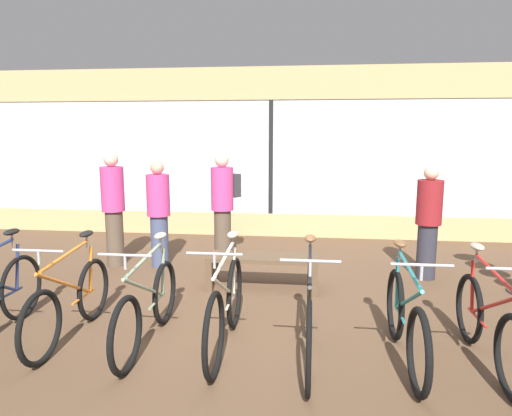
{
  "coord_description": "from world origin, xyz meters",
  "views": [
    {
      "loc": [
        0.75,
        -4.45,
        2.0
      ],
      "look_at": [
        0.0,
        1.82,
        0.95
      ],
      "focal_mm": 32.0,
      "sensor_mm": 36.0,
      "label": 1
    }
  ],
  "objects_px": {
    "bicycle_left": "(70,302)",
    "customer_near_bench": "(159,212)",
    "bicycle_center": "(226,307)",
    "customer_near_rack": "(223,204)",
    "customer_by_window": "(428,220)",
    "display_bench": "(263,262)",
    "bicycle_far_right": "(488,325)",
    "bicycle_right": "(405,321)",
    "bicycle_center_right": "(309,314)",
    "bicycle_center_left": "(148,307)",
    "customer_mid_floor": "(113,207)"
  },
  "relations": [
    {
      "from": "bicycle_center_left",
      "to": "bicycle_far_right",
      "type": "distance_m",
      "value": 3.04
    },
    {
      "from": "bicycle_center",
      "to": "customer_by_window",
      "type": "distance_m",
      "value": 3.37
    },
    {
      "from": "bicycle_left",
      "to": "customer_near_rack",
      "type": "relative_size",
      "value": 0.97
    },
    {
      "from": "bicycle_left",
      "to": "customer_near_bench",
      "type": "distance_m",
      "value": 2.52
    },
    {
      "from": "bicycle_center_left",
      "to": "bicycle_center",
      "type": "xyz_separation_m",
      "value": [
        0.75,
        0.0,
        0.03
      ]
    },
    {
      "from": "customer_near_bench",
      "to": "customer_mid_floor",
      "type": "bearing_deg",
      "value": -177.85
    },
    {
      "from": "bicycle_center_right",
      "to": "customer_mid_floor",
      "type": "distance_m",
      "value": 3.94
    },
    {
      "from": "bicycle_right",
      "to": "display_bench",
      "type": "xyz_separation_m",
      "value": [
        -1.43,
        1.73,
        -0.01
      ]
    },
    {
      "from": "bicycle_center_right",
      "to": "bicycle_right",
      "type": "height_order",
      "value": "bicycle_center_right"
    },
    {
      "from": "display_bench",
      "to": "customer_by_window",
      "type": "height_order",
      "value": "customer_by_window"
    },
    {
      "from": "display_bench",
      "to": "bicycle_center_right",
      "type": "bearing_deg",
      "value": -71.27
    },
    {
      "from": "bicycle_center_right",
      "to": "customer_near_rack",
      "type": "relative_size",
      "value": 1.07
    },
    {
      "from": "bicycle_center",
      "to": "bicycle_far_right",
      "type": "bearing_deg",
      "value": -1.61
    },
    {
      "from": "bicycle_center_right",
      "to": "customer_near_bench",
      "type": "relative_size",
      "value": 1.13
    },
    {
      "from": "bicycle_center_left",
      "to": "customer_by_window",
      "type": "distance_m",
      "value": 3.94
    },
    {
      "from": "bicycle_center",
      "to": "customer_near_rack",
      "type": "distance_m",
      "value": 2.93
    },
    {
      "from": "bicycle_far_right",
      "to": "customer_near_bench",
      "type": "distance_m",
      "value": 4.59
    },
    {
      "from": "bicycle_center",
      "to": "display_bench",
      "type": "relative_size",
      "value": 1.25
    },
    {
      "from": "bicycle_left",
      "to": "customer_near_rack",
      "type": "xyz_separation_m",
      "value": [
        0.98,
        2.8,
        0.54
      ]
    },
    {
      "from": "display_bench",
      "to": "bicycle_center",
      "type": "bearing_deg",
      "value": -95.94
    },
    {
      "from": "bicycle_right",
      "to": "customer_mid_floor",
      "type": "xyz_separation_m",
      "value": [
        -3.77,
        2.55,
        0.52
      ]
    },
    {
      "from": "customer_near_rack",
      "to": "customer_near_bench",
      "type": "height_order",
      "value": "customer_near_rack"
    },
    {
      "from": "bicycle_left",
      "to": "display_bench",
      "type": "xyz_separation_m",
      "value": [
        1.71,
        1.63,
        -0.01
      ]
    },
    {
      "from": "bicycle_right",
      "to": "customer_near_bench",
      "type": "bearing_deg",
      "value": 140.05
    },
    {
      "from": "display_bench",
      "to": "bicycle_left",
      "type": "bearing_deg",
      "value": -136.45
    },
    {
      "from": "bicycle_center_left",
      "to": "bicycle_far_right",
      "type": "bearing_deg",
      "value": -1.12
    },
    {
      "from": "customer_by_window",
      "to": "display_bench",
      "type": "bearing_deg",
      "value": -161.95
    },
    {
      "from": "bicycle_far_right",
      "to": "customer_mid_floor",
      "type": "distance_m",
      "value": 5.16
    },
    {
      "from": "display_bench",
      "to": "customer_near_rack",
      "type": "distance_m",
      "value": 1.49
    },
    {
      "from": "bicycle_right",
      "to": "display_bench",
      "type": "height_order",
      "value": "bicycle_right"
    },
    {
      "from": "bicycle_center_right",
      "to": "bicycle_left",
      "type": "bearing_deg",
      "value": 176.77
    },
    {
      "from": "bicycle_center",
      "to": "customer_mid_floor",
      "type": "distance_m",
      "value": 3.33
    },
    {
      "from": "bicycle_far_right",
      "to": "customer_by_window",
      "type": "height_order",
      "value": "customer_by_window"
    },
    {
      "from": "bicycle_far_right",
      "to": "customer_mid_floor",
      "type": "height_order",
      "value": "customer_mid_floor"
    },
    {
      "from": "bicycle_right",
      "to": "bicycle_far_right",
      "type": "distance_m",
      "value": 0.69
    },
    {
      "from": "customer_mid_floor",
      "to": "bicycle_center_right",
      "type": "bearing_deg",
      "value": -41.38
    },
    {
      "from": "bicycle_far_right",
      "to": "display_bench",
      "type": "xyz_separation_m",
      "value": [
        -2.12,
        1.72,
        -0.0
      ]
    },
    {
      "from": "display_bench",
      "to": "bicycle_right",
      "type": "bearing_deg",
      "value": -50.35
    },
    {
      "from": "bicycle_right",
      "to": "display_bench",
      "type": "bearing_deg",
      "value": 129.65
    },
    {
      "from": "bicycle_far_right",
      "to": "customer_near_bench",
      "type": "bearing_deg",
      "value": 145.75
    },
    {
      "from": "bicycle_center_left",
      "to": "bicycle_left",
      "type": "bearing_deg",
      "value": 178.02
    },
    {
      "from": "bicycle_right",
      "to": "customer_near_bench",
      "type": "height_order",
      "value": "customer_near_bench"
    },
    {
      "from": "bicycle_center_right",
      "to": "customer_mid_floor",
      "type": "height_order",
      "value": "customer_mid_floor"
    },
    {
      "from": "bicycle_center_right",
      "to": "customer_by_window",
      "type": "distance_m",
      "value": 2.97
    },
    {
      "from": "customer_near_bench",
      "to": "bicycle_center_left",
      "type": "bearing_deg",
      "value": -73.81
    },
    {
      "from": "bicycle_far_right",
      "to": "bicycle_right",
      "type": "bearing_deg",
      "value": -179.01
    },
    {
      "from": "bicycle_left",
      "to": "bicycle_center",
      "type": "height_order",
      "value": "bicycle_center"
    },
    {
      "from": "bicycle_center_right",
      "to": "display_bench",
      "type": "xyz_separation_m",
      "value": [
        -0.6,
        1.76,
        -0.05
      ]
    },
    {
      "from": "bicycle_far_right",
      "to": "customer_by_window",
      "type": "xyz_separation_m",
      "value": [
        0.07,
        2.43,
        0.45
      ]
    },
    {
      "from": "bicycle_left",
      "to": "customer_by_window",
      "type": "bearing_deg",
      "value": 30.95
    }
  ]
}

